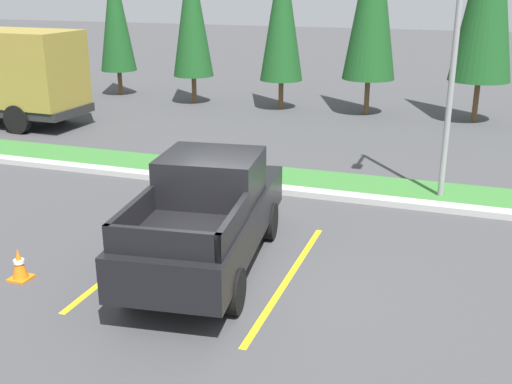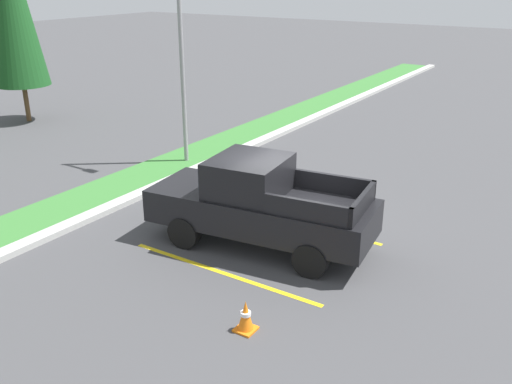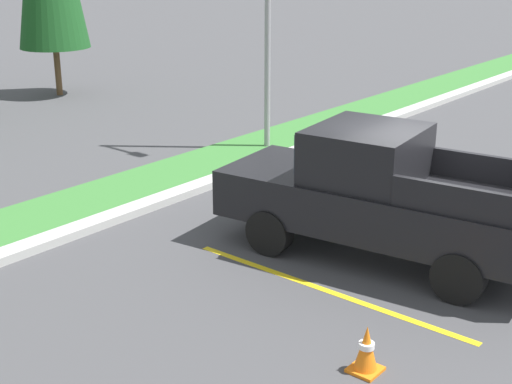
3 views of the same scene
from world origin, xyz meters
name	(u,v)px [view 1 (image 1 of 3)]	position (x,y,z in m)	size (l,w,h in m)	color
ground_plane	(234,283)	(0.00, 0.00, 0.00)	(120.00, 120.00, 0.00)	#424244
parking_line_near	(136,255)	(-2.23, 0.47, 0.00)	(0.12, 4.80, 0.01)	yellow
parking_line_far	(288,278)	(0.87, 0.47, 0.00)	(0.12, 4.80, 0.01)	yellow
curb_strip	(306,192)	(0.00, 5.00, 0.07)	(56.00, 0.40, 0.15)	#B2B2AD
grass_median	(316,181)	(0.00, 6.10, 0.03)	(56.00, 1.80, 0.06)	#387533
pickup_truck_main	(208,214)	(-0.69, 0.52, 1.04)	(2.54, 5.42, 2.10)	black
street_light	(457,29)	(3.18, 5.75, 4.04)	(0.24, 1.49, 6.97)	gray
cypress_tree_leftmost	(115,13)	(-11.73, 15.97, 3.65)	(1.61, 1.61, 6.20)	brown
cypress_tree_left_inner	(192,11)	(-7.63, 15.20, 3.85)	(1.70, 1.70, 6.54)	brown
cypress_tree_center	(282,11)	(-3.72, 15.16, 3.91)	(1.73, 1.73, 6.64)	brown
traffic_cone	(19,264)	(-3.67, -1.11, 0.29)	(0.36, 0.36, 0.60)	orange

